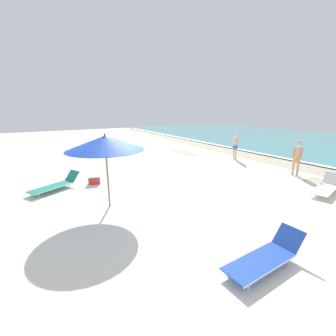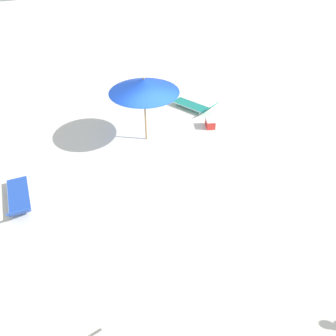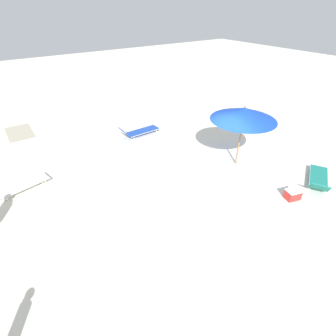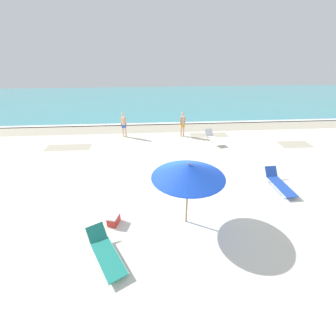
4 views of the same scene
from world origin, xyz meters
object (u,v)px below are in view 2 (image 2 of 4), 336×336
Objects in this scene: sun_lounger_beside_umbrella at (195,106)px; cooler_box at (210,123)px; beach_umbrella at (144,86)px; sun_lounger_under_umbrella at (19,199)px.

sun_lounger_beside_umbrella is 1.54m from cooler_box.
sun_lounger_beside_umbrella is at bearing -152.36° from beach_umbrella.
beach_umbrella is 4.34× the size of cooler_box.
sun_lounger_under_umbrella is at bearing -4.06° from sun_lounger_beside_umbrella.
sun_lounger_under_umbrella is 8.18m from sun_lounger_beside_umbrella.
sun_lounger_under_umbrella is 3.61× the size of cooler_box.
sun_lounger_beside_umbrella is (-7.42, -3.45, -0.00)m from sun_lounger_under_umbrella.
beach_umbrella reaches higher than sun_lounger_under_umbrella.
sun_lounger_under_umbrella is at bearing -59.61° from cooler_box.
cooler_box is at bearing -167.53° from sun_lounger_under_umbrella.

